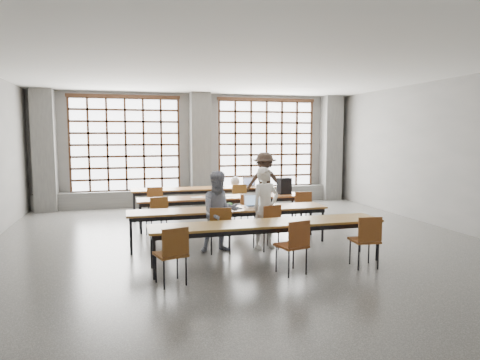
{
  "coord_description": "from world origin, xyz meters",
  "views": [
    {
      "loc": [
        -2.28,
        -8.04,
        2.19
      ],
      "look_at": [
        -0.01,
        0.4,
        1.27
      ],
      "focal_mm": 32.0,
      "sensor_mm": 36.0,
      "label": 1
    }
  ],
  "objects_px": {
    "student_female": "(220,212)",
    "phone": "(239,208)",
    "chair_near_left": "(173,250)",
    "chair_near_right": "(367,236)",
    "desk_row_b": "(222,199)",
    "student_male": "(265,208)",
    "red_pouch": "(171,251)",
    "backpack": "(284,186)",
    "desk_row_d": "(268,226)",
    "chair_mid_right": "(302,206)",
    "chair_mid_centre": "(246,208)",
    "student_back": "(264,183)",
    "desk_row_c": "(229,212)",
    "mouse": "(274,206)",
    "green_box": "(226,206)",
    "chair_front_right": "(269,222)",
    "laptop_back": "(250,184)",
    "laptop_front": "(254,203)",
    "chair_back_mid": "(238,197)",
    "chair_back_left": "(155,200)",
    "chair_back_right": "(265,196)",
    "plastic_bag": "(235,182)",
    "chair_mid_left": "(157,212)",
    "chair_near_mid": "(294,241)",
    "chair_front_left": "(221,225)",
    "desk_row_a": "(204,190)"
  },
  "relations": [
    {
      "from": "chair_back_mid",
      "to": "chair_front_left",
      "type": "xyz_separation_m",
      "value": [
        -1.25,
        -3.47,
        0.0
      ]
    },
    {
      "from": "desk_row_a",
      "to": "chair_mid_right",
      "type": "height_order",
      "value": "chair_mid_right"
    },
    {
      "from": "mouse",
      "to": "plastic_bag",
      "type": "relative_size",
      "value": 0.34
    },
    {
      "from": "chair_near_left",
      "to": "chair_near_right",
      "type": "bearing_deg",
      "value": -0.04
    },
    {
      "from": "desk_row_b",
      "to": "student_back",
      "type": "height_order",
      "value": "student_back"
    },
    {
      "from": "chair_back_left",
      "to": "phone",
      "type": "distance_m",
      "value": 3.29
    },
    {
      "from": "chair_back_left",
      "to": "backpack",
      "type": "height_order",
      "value": "backpack"
    },
    {
      "from": "desk_row_d",
      "to": "chair_near_left",
      "type": "relative_size",
      "value": 4.55
    },
    {
      "from": "student_female",
      "to": "backpack",
      "type": "height_order",
      "value": "student_female"
    },
    {
      "from": "chair_back_left",
      "to": "chair_front_left",
      "type": "height_order",
      "value": "same"
    },
    {
      "from": "student_female",
      "to": "phone",
      "type": "distance_m",
      "value": 0.63
    },
    {
      "from": "laptop_back",
      "to": "red_pouch",
      "type": "height_order",
      "value": "laptop_back"
    },
    {
      "from": "chair_mid_right",
      "to": "student_male",
      "type": "xyz_separation_m",
      "value": [
        -1.42,
        -1.53,
        0.26
      ]
    },
    {
      "from": "chair_near_mid",
      "to": "chair_near_right",
      "type": "xyz_separation_m",
      "value": [
        1.27,
        -0.0,
        0.0
      ]
    },
    {
      "from": "chair_mid_left",
      "to": "desk_row_d",
      "type": "bearing_deg",
      "value": -56.58
    },
    {
      "from": "desk_row_d",
      "to": "chair_back_right",
      "type": "distance_m",
      "value": 4.56
    },
    {
      "from": "desk_row_b",
      "to": "laptop_front",
      "type": "distance_m",
      "value": 1.58
    },
    {
      "from": "chair_mid_centre",
      "to": "chair_front_right",
      "type": "distance_m",
      "value": 1.65
    },
    {
      "from": "chair_back_left",
      "to": "green_box",
      "type": "xyz_separation_m",
      "value": [
        1.22,
        -2.76,
        0.24
      ]
    },
    {
      "from": "chair_back_mid",
      "to": "chair_mid_centre",
      "type": "height_order",
      "value": "same"
    },
    {
      "from": "chair_near_left",
      "to": "student_male",
      "type": "height_order",
      "value": "student_male"
    },
    {
      "from": "chair_mid_centre",
      "to": "student_back",
      "type": "height_order",
      "value": "student_back"
    },
    {
      "from": "chair_back_mid",
      "to": "chair_mid_centre",
      "type": "distance_m",
      "value": 1.84
    },
    {
      "from": "desk_row_b",
      "to": "student_male",
      "type": "height_order",
      "value": "student_male"
    },
    {
      "from": "chair_back_right",
      "to": "backpack",
      "type": "relative_size",
      "value": 2.2
    },
    {
      "from": "chair_back_left",
      "to": "laptop_back",
      "type": "xyz_separation_m",
      "value": [
        2.76,
        0.74,
        0.25
      ]
    },
    {
      "from": "chair_mid_right",
      "to": "chair_near_right",
      "type": "xyz_separation_m",
      "value": [
        -0.21,
        -3.15,
        0.0
      ]
    },
    {
      "from": "student_male",
      "to": "laptop_back",
      "type": "bearing_deg",
      "value": 62.0
    },
    {
      "from": "chair_back_left",
      "to": "student_female",
      "type": "xyz_separation_m",
      "value": [
        0.97,
        -3.34,
        0.23
      ]
    },
    {
      "from": "laptop_front",
      "to": "laptop_back",
      "type": "distance_m",
      "value": 3.6
    },
    {
      "from": "desk_row_b",
      "to": "backpack",
      "type": "distance_m",
      "value": 1.62
    },
    {
      "from": "desk_row_c",
      "to": "green_box",
      "type": "relative_size",
      "value": 16.0
    },
    {
      "from": "chair_back_left",
      "to": "student_male",
      "type": "distance_m",
      "value": 3.84
    },
    {
      "from": "red_pouch",
      "to": "chair_front_right",
      "type": "bearing_deg",
      "value": 35.27
    },
    {
      "from": "laptop_front",
      "to": "desk_row_b",
      "type": "bearing_deg",
      "value": 101.45
    },
    {
      "from": "chair_back_mid",
      "to": "mouse",
      "type": "height_order",
      "value": "chair_back_mid"
    },
    {
      "from": "chair_front_right",
      "to": "mouse",
      "type": "xyz_separation_m",
      "value": [
        0.33,
        0.61,
        0.21
      ]
    },
    {
      "from": "chair_near_left",
      "to": "red_pouch",
      "type": "bearing_deg",
      "value": 105.31
    },
    {
      "from": "chair_mid_left",
      "to": "chair_near_mid",
      "type": "xyz_separation_m",
      "value": [
        1.88,
        -3.15,
        0.0
      ]
    },
    {
      "from": "desk_row_b",
      "to": "chair_mid_left",
      "type": "bearing_deg",
      "value": -158.36
    },
    {
      "from": "desk_row_d",
      "to": "green_box",
      "type": "xyz_separation_m",
      "value": [
        -0.37,
        1.57,
        0.11
      ]
    },
    {
      "from": "desk_row_c",
      "to": "plastic_bag",
      "type": "distance_m",
      "value": 3.68
    },
    {
      "from": "desk_row_d",
      "to": "chair_back_left",
      "type": "xyz_separation_m",
      "value": [
        -1.59,
        4.34,
        -0.13
      ]
    },
    {
      "from": "phone",
      "to": "desk_row_c",
      "type": "bearing_deg",
      "value": 150.95
    },
    {
      "from": "phone",
      "to": "red_pouch",
      "type": "xyz_separation_m",
      "value": [
        -1.56,
        -1.94,
        -0.24
      ]
    },
    {
      "from": "student_female",
      "to": "desk_row_d",
      "type": "bearing_deg",
      "value": -59.53
    },
    {
      "from": "chair_back_mid",
      "to": "chair_mid_right",
      "type": "height_order",
      "value": "same"
    },
    {
      "from": "desk_row_c",
      "to": "mouse",
      "type": "distance_m",
      "value": 0.95
    },
    {
      "from": "chair_near_left",
      "to": "backpack",
      "type": "bearing_deg",
      "value": 50.13
    },
    {
      "from": "chair_back_left",
      "to": "chair_front_left",
      "type": "distance_m",
      "value": 3.6
    }
  ]
}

